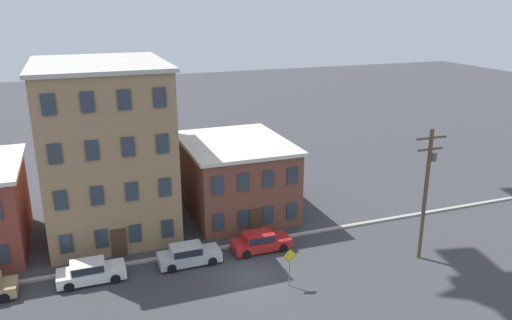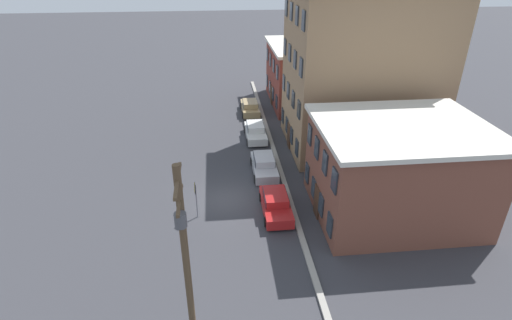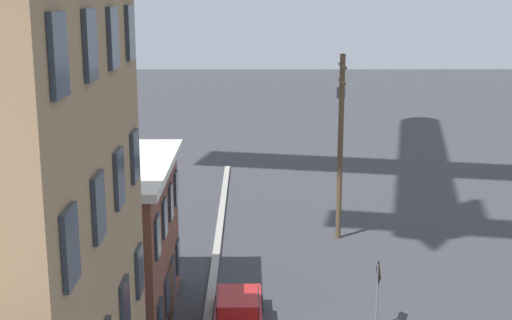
{
  "view_description": "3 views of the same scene",
  "coord_description": "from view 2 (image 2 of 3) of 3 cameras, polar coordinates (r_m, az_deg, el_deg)",
  "views": [
    {
      "loc": [
        -10.06,
        -28.21,
        17.87
      ],
      "look_at": [
        1.67,
        3.41,
        7.11
      ],
      "focal_mm": 35.0,
      "sensor_mm": 36.0,
      "label": 1
    },
    {
      "loc": [
        24.23,
        -0.36,
        15.99
      ],
      "look_at": [
        0.5,
        2.09,
        3.34
      ],
      "focal_mm": 28.0,
      "sensor_mm": 36.0,
      "label": 2
    },
    {
      "loc": [
        -23.27,
        2.83,
        12.5
      ],
      "look_at": [
        0.35,
        2.62,
        7.03
      ],
      "focal_mm": 50.0,
      "sensor_mm": 36.0,
      "label": 3
    }
  ],
  "objects": [
    {
      "name": "car_red",
      "position": [
        27.24,
        2.84,
        -6.12
      ],
      "size": [
        4.4,
        1.92,
        1.43
      ],
      "color": "#B21E1E",
      "rests_on": "ground_plane"
    },
    {
      "name": "ground_plane",
      "position": [
        29.03,
        -4.22,
        -5.56
      ],
      "size": [
        200.0,
        200.0,
        0.0
      ],
      "primitive_type": "plane",
      "color": "#38383D"
    },
    {
      "name": "car_silver",
      "position": [
        31.89,
        1.17,
        -0.62
      ],
      "size": [
        4.4,
        1.92,
        1.43
      ],
      "color": "#B7B7BC",
      "rests_on": "ground_plane"
    },
    {
      "name": "car_white",
      "position": [
        37.83,
        -0.07,
        4.18
      ],
      "size": [
        4.4,
        1.92,
        1.43
      ],
      "color": "silver",
      "rests_on": "ground_plane"
    },
    {
      "name": "apartment_corner",
      "position": [
        46.92,
        8.06,
        12.06
      ],
      "size": [
        10.94,
        9.77,
        6.7
      ],
      "color": "brown",
      "rests_on": "ground_plane"
    },
    {
      "name": "apartment_midblock",
      "position": [
        35.74,
        14.84,
        12.08
      ],
      "size": [
        10.0,
        12.45,
        13.51
      ],
      "color": "#9E7A56",
      "rests_on": "ground_plane"
    },
    {
      "name": "utility_pole",
      "position": [
        15.9,
        -9.94,
        -14.28
      ],
      "size": [
        2.4,
        0.44,
        9.65
      ],
      "color": "brown",
      "rests_on": "ground_plane"
    },
    {
      "name": "caution_sign",
      "position": [
        26.42,
        -8.61,
        -4.79
      ],
      "size": [
        0.99,
        0.08,
        2.75
      ],
      "color": "slate",
      "rests_on": "ground_plane"
    },
    {
      "name": "kerb_strip",
      "position": [
        29.39,
        4.6,
        -4.93
      ],
      "size": [
        56.0,
        0.36,
        0.16
      ],
      "primitive_type": "cube",
      "color": "#9E998E",
      "rests_on": "ground_plane"
    },
    {
      "name": "car_tan",
      "position": [
        43.89,
        -0.84,
        7.62
      ],
      "size": [
        4.4,
        1.92,
        1.43
      ],
      "color": "tan",
      "rests_on": "ground_plane"
    },
    {
      "name": "apartment_far",
      "position": [
        27.6,
        19.42,
        -1.35
      ],
      "size": [
        8.8,
        10.71,
        6.41
      ],
      "color": "brown",
      "rests_on": "ground_plane"
    }
  ]
}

